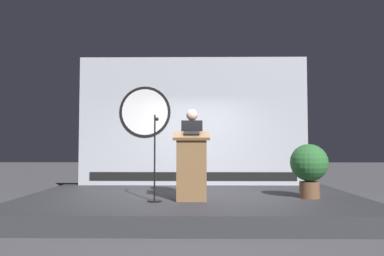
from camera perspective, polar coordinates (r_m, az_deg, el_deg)
ground_plane at (r=7.04m, az=0.00°, el=-13.15°), size 40.00×40.00×0.00m
stage_platform at (r=7.01m, az=0.00°, el=-11.95°), size 6.40×4.00×0.30m
banner_display at (r=8.79m, az=-0.05°, el=1.09°), size 5.58×0.12×3.14m
podium at (r=6.37m, az=-0.05°, el=-6.12°), size 0.64×0.50×1.23m
speaker_person at (r=6.84m, az=-0.03°, el=-3.79°), size 0.40×0.26×1.66m
microphone_stand at (r=6.31m, az=-5.92°, el=-6.80°), size 0.24×0.48×1.50m
potted_plant at (r=6.98m, az=18.11°, el=-5.69°), size 0.69×0.69×0.99m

